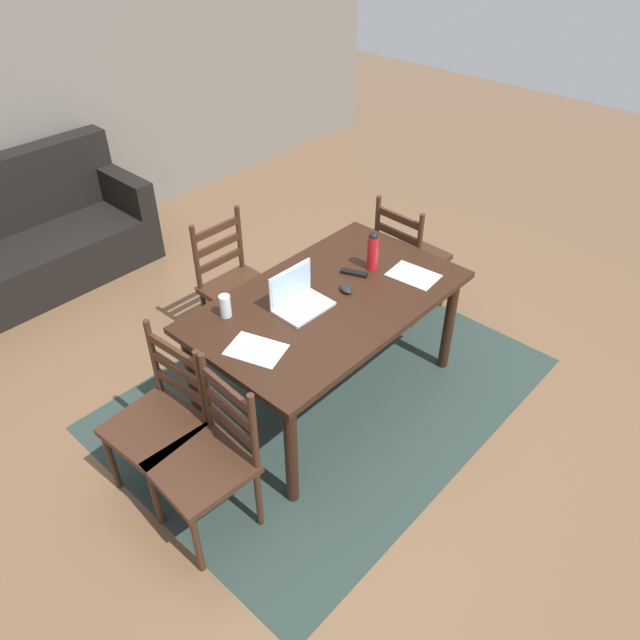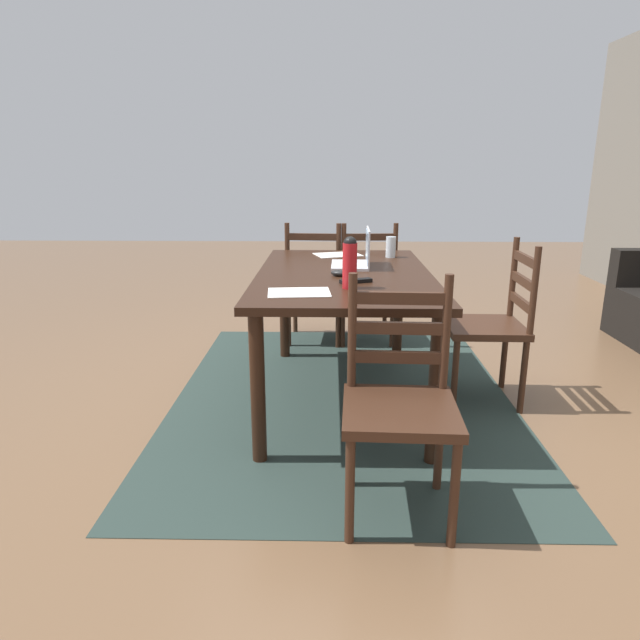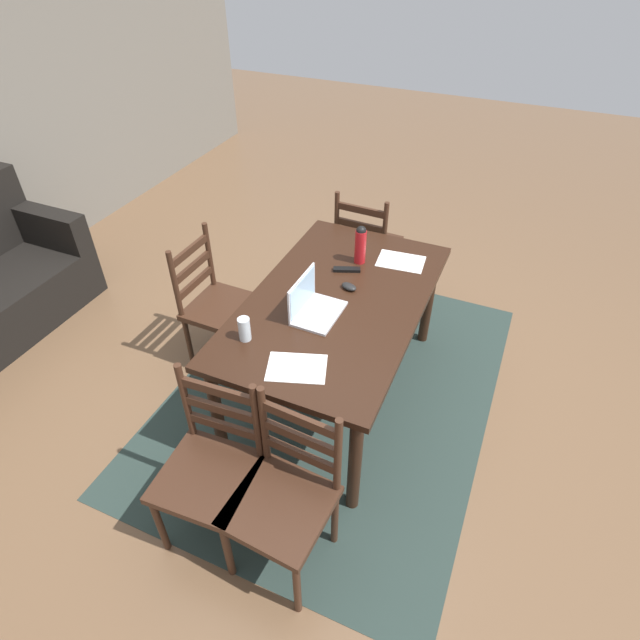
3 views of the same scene
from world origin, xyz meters
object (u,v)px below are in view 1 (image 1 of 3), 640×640
(drinking_glass, at_px, (225,306))
(chair_right_far, at_px, (408,258))
(chair_left_far, at_px, (160,422))
(water_bottle, at_px, (373,250))
(laptop, at_px, (298,297))
(couch, at_px, (33,241))
(chair_far_head, at_px, (236,286))
(dining_table, at_px, (329,310))
(tv_remote, at_px, (354,273))
(chair_left_near, at_px, (208,462))
(computer_mouse, at_px, (346,289))

(drinking_glass, bearing_deg, chair_right_far, -4.15)
(chair_right_far, xyz_separation_m, chair_left_far, (-2.23, 0.00, 0.00))
(drinking_glass, bearing_deg, water_bottle, -17.47)
(chair_left_far, distance_m, laptop, 1.02)
(couch, bearing_deg, water_bottle, -69.31)
(laptop, height_order, drinking_glass, laptop)
(chair_left_far, height_order, drinking_glass, chair_left_far)
(chair_far_head, relative_size, drinking_glass, 7.02)
(dining_table, bearing_deg, drinking_glass, 148.66)
(couch, xyz_separation_m, drinking_glass, (0.07, -2.39, 0.49))
(laptop, distance_m, tv_remote, 0.48)
(water_bottle, bearing_deg, chair_left_near, -172.02)
(dining_table, distance_m, chair_left_near, 1.16)
(chair_left_near, distance_m, tv_remote, 1.47)
(laptop, relative_size, water_bottle, 1.27)
(couch, relative_size, drinking_glass, 13.30)
(dining_table, height_order, water_bottle, water_bottle)
(dining_table, relative_size, drinking_glass, 12.24)
(chair_left_far, xyz_separation_m, laptop, (0.94, -0.11, 0.37))
(chair_right_far, xyz_separation_m, drinking_glass, (-1.64, 0.12, 0.38))
(chair_right_far, xyz_separation_m, laptop, (-1.29, -0.11, 0.37))
(drinking_glass, bearing_deg, couch, 91.58)
(chair_left_near, xyz_separation_m, tv_remote, (1.42, 0.25, 0.32))
(chair_right_far, height_order, drinking_glass, chair_right_far)
(chair_far_head, xyz_separation_m, drinking_glass, (-0.52, -0.54, 0.38))
(chair_right_far, height_order, computer_mouse, chair_right_far)
(chair_right_far, bearing_deg, computer_mouse, -167.31)
(chair_left_near, height_order, chair_far_head, same)
(tv_remote, bearing_deg, chair_left_near, 168.61)
(chair_left_near, distance_m, laptop, 1.05)
(water_bottle, height_order, computer_mouse, water_bottle)
(drinking_glass, bearing_deg, tv_remote, -17.72)
(chair_left_far, height_order, computer_mouse, chair_left_far)
(water_bottle, distance_m, computer_mouse, 0.33)
(chair_left_near, relative_size, computer_mouse, 9.50)
(computer_mouse, relative_size, tv_remote, 0.59)
(chair_left_far, bearing_deg, chair_right_far, -0.02)
(couch, bearing_deg, laptop, -81.07)
(computer_mouse, distance_m, tv_remote, 0.19)
(couch, bearing_deg, drinking_glass, -88.42)
(water_bottle, relative_size, computer_mouse, 2.57)
(drinking_glass, xyz_separation_m, computer_mouse, (0.64, -0.34, -0.05))
(chair_far_head, height_order, chair_left_far, same)
(tv_remote, bearing_deg, chair_right_far, -11.70)
(chair_right_far, height_order, couch, couch)
(water_bottle, xyz_separation_m, tv_remote, (-0.13, 0.04, -0.12))
(drinking_glass, height_order, computer_mouse, drinking_glass)
(dining_table, xyz_separation_m, laptop, (-0.17, 0.08, 0.15))
(chair_left_far, distance_m, tv_remote, 1.46)
(couch, distance_m, laptop, 2.69)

